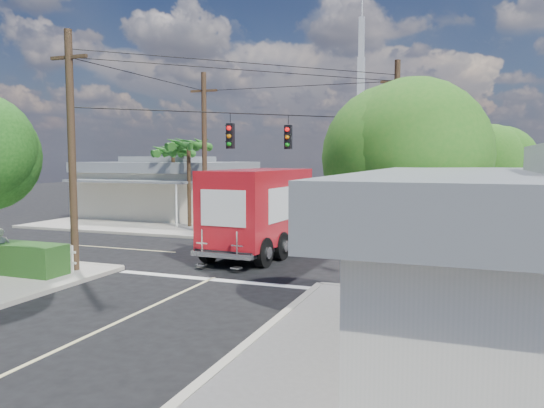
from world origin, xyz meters
The scene contains 18 objects.
ground centered at (0.00, 0.00, 0.00)m, with size 120.00×120.00×0.00m, color black.
sidewalk_ne centered at (10.88, 10.88, 0.07)m, with size 14.12×14.12×0.14m.
sidewalk_nw centered at (-10.88, 10.88, 0.07)m, with size 14.12×14.12×0.14m.
road_markings centered at (0.00, -1.47, 0.01)m, with size 32.00×32.00×0.01m.
building_ne centered at (12.50, 11.97, 2.32)m, with size 11.80×10.20×4.50m.
building_nw centered at (-12.00, 12.46, 2.22)m, with size 10.80×10.20×4.30m.
radio_tower centered at (0.50, 20.00, 5.64)m, with size 0.80×0.80×17.00m.
tree_ne_front centered at (7.21, 6.76, 4.77)m, with size 4.21×4.14×6.66m.
tree_ne_back centered at (9.81, 8.96, 4.19)m, with size 3.77×3.66×5.82m.
tree_se centered at (7.01, -7.24, 4.04)m, with size 3.67×3.54×5.62m.
palm_nw_front centered at (-7.50, 7.50, 5.04)m, with size 3.01×3.08×5.59m.
palm_nw_back centered at (-9.50, 9.00, 4.67)m, with size 3.01×3.08×5.19m.
utility_poles centered at (-1.58, 1.60, 4.67)m, with size 12.00×10.68×9.00m.
picket_fence centered at (-7.80, -5.60, 0.68)m, with size 5.94×0.06×1.00m.
vending_boxes centered at (6.50, 6.20, 0.69)m, with size 1.90×0.50×1.10m.
delivery_truck centered at (-0.05, 1.36, 1.94)m, with size 3.29×9.00×3.83m.
parked_car centered at (11.34, 2.79, 0.73)m, with size 2.42×5.25×1.46m, color silver.
pedestrian centered at (-7.37, -6.56, 0.96)m, with size 0.60×0.39×1.64m, color beige.
Camera 1 is at (8.67, -20.99, 4.35)m, focal length 35.00 mm.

